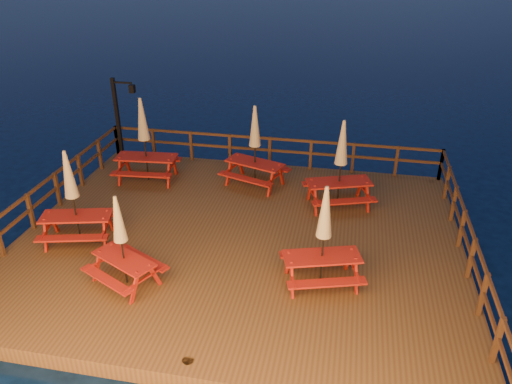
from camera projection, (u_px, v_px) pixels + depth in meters
ground at (240, 249)px, 13.99m from camera, size 500.00×500.00×0.00m
deck at (240, 243)px, 13.89m from camera, size 12.00×10.00×0.40m
deck_piles at (240, 257)px, 14.12m from camera, size 11.44×9.44×1.40m
railing at (253, 184)px, 15.00m from camera, size 11.80×9.75×1.10m
lamp_post at (121, 111)px, 17.86m from camera, size 0.85×0.18×3.00m
picnic_table_0 at (121, 240)px, 11.43m from camera, size 2.07×1.94×2.34m
picnic_table_1 at (255, 145)px, 16.02m from camera, size 2.32×2.11×2.73m
picnic_table_2 at (341, 163)px, 14.73m from camera, size 2.34×2.13×2.76m
picnic_table_3 at (324, 235)px, 11.37m from camera, size 2.16×1.95×2.58m
picnic_table_4 at (72, 196)px, 13.00m from camera, size 2.16×1.92×2.64m
picnic_table_5 at (144, 139)px, 16.33m from camera, size 2.14×1.82×2.86m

